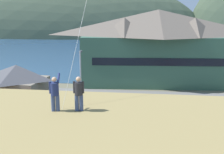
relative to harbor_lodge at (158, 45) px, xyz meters
name	(u,v)px	position (x,y,z in m)	size (l,w,h in m)	color
ground_plane	(94,137)	(-6.34, -20.26, -6.02)	(600.00, 600.00, 0.00)	#66604C
parking_lot_pad	(102,116)	(-6.34, -15.26, -5.97)	(40.00, 20.00, 0.10)	slate
bay_water	(130,49)	(-6.34, 39.74, -6.00)	(360.00, 84.00, 0.03)	navy
far_hill_east_peak	(49,34)	(-49.02, 89.20, -6.02)	(148.24, 54.17, 56.65)	#42513D
harbor_lodge	(158,45)	(0.00, 0.00, 0.00)	(24.83, 11.16, 11.34)	#38604C
storage_shed_near_lot	(18,85)	(-16.87, -12.94, -3.42)	(7.18, 5.95, 5.01)	#756B5B
storage_shed_waterside	(121,65)	(-5.75, 1.01, -3.56)	(4.70, 5.39, 4.73)	#756B5B
wharf_dock	(127,66)	(-5.45, 10.95, -5.67)	(3.20, 11.15, 0.70)	#70604C
moored_boat_wharfside	(111,61)	(-9.04, 13.84, -5.30)	(2.84, 7.84, 2.16)	#23564C
moored_boat_outer_mooring	(144,68)	(-2.04, 8.03, -5.30)	(2.65, 6.83, 2.16)	#23564C
parked_car_back_row_right	(33,121)	(-12.24, -19.75, -4.95)	(4.34, 2.33, 1.82)	red
parked_car_corner_spot	(76,103)	(-9.55, -14.17, -4.95)	(4.30, 2.25, 1.82)	#236633
parked_car_mid_row_far	(133,123)	(-2.87, -19.20, -4.95)	(4.26, 2.17, 1.82)	#236633
parked_car_back_row_left	(199,106)	(4.09, -13.78, -4.95)	(4.35, 2.35, 1.82)	red
parking_light_pole	(81,71)	(-9.93, -9.70, -2.30)	(0.24, 0.78, 6.18)	#ADADB2
person_kite_flyer	(55,93)	(-6.34, -30.24, 1.22)	(0.52, 0.69, 1.86)	#384770
person_companion	(79,93)	(-5.18, -30.06, 1.21)	(0.55, 0.40, 1.74)	#384770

